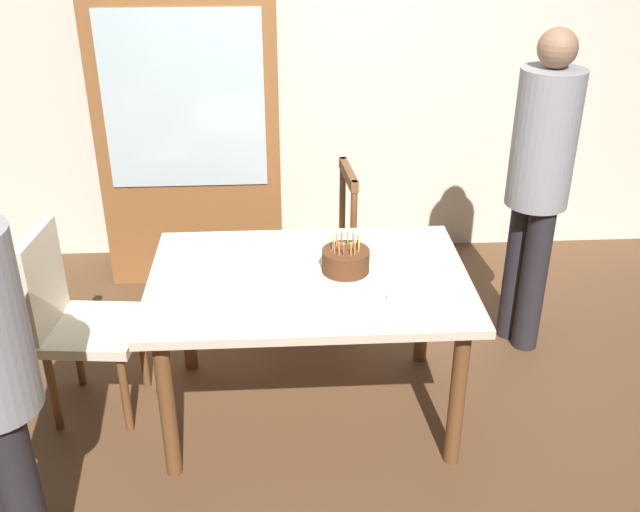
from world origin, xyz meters
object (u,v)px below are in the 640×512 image
plate_near_celebrant (217,303)px  china_cabinet (191,131)px  plate_near_guest (413,297)px  person_guest (539,176)px  dining_table (309,294)px  chair_spindle_back (318,252)px  plate_far_side (292,253)px  chair_upholstered (72,314)px  birthday_cake (346,262)px

plate_near_celebrant → china_cabinet: china_cabinet is taller
plate_near_guest → person_guest: bearing=45.2°
plate_near_celebrant → person_guest: (1.60, 0.78, 0.23)m
dining_table → chair_spindle_back: 0.85m
plate_far_side → plate_near_guest: same height
dining_table → chair_upholstered: bearing=175.0°
chair_upholstered → china_cabinet: (0.45, 1.46, 0.42)m
plate_far_side → china_cabinet: (-0.59, 1.33, 0.19)m
plate_near_celebrant → chair_upholstered: bearing=155.7°
plate_near_celebrant → chair_upholstered: chair_upholstered is taller
plate_near_guest → chair_upholstered: chair_upholstered is taller
chair_spindle_back → person_guest: person_guest is taller
plate_near_guest → chair_spindle_back: chair_spindle_back is taller
plate_near_celebrant → china_cabinet: size_ratio=0.12×
chair_spindle_back → chair_upholstered: bearing=-148.9°
chair_upholstered → chair_spindle_back: bearing=31.1°
birthday_cake → plate_far_side: birthday_cake is taller
chair_spindle_back → person_guest: (1.12, -0.26, 0.53)m
birthday_cake → chair_upholstered: (-1.28, 0.08, -0.28)m
plate_far_side → plate_near_guest: size_ratio=1.00×
person_guest → china_cabinet: china_cabinet is taller
birthday_cake → china_cabinet: 1.76m
plate_near_celebrant → plate_near_guest: (0.83, 0.00, 0.00)m
plate_far_side → china_cabinet: 1.47m
china_cabinet → dining_table: bearing=-66.9°
dining_table → plate_near_celebrant: (-0.40, -0.22, 0.10)m
china_cabinet → person_guest: bearing=-28.2°
birthday_cake → china_cabinet: china_cabinet is taller
dining_table → birthday_cake: 0.22m
plate_near_celebrant → person_guest: size_ratio=0.13×
plate_near_guest → chair_spindle_back: bearing=108.4°
birthday_cake → plate_near_celebrant: size_ratio=1.27×
plate_near_celebrant → china_cabinet: bearing=98.5°
chair_upholstered → person_guest: person_guest is taller
chair_upholstered → china_cabinet: 1.58m
dining_table → china_cabinet: china_cabinet is taller
dining_table → plate_near_celebrant: 0.47m
birthday_cake → chair_upholstered: size_ratio=0.29×
dining_table → plate_near_guest: size_ratio=6.56×
dining_table → plate_far_side: 0.26m
plate_near_celebrant → china_cabinet: 1.81m
dining_table → plate_near_guest: bearing=-27.3°
person_guest → plate_near_guest: bearing=-134.8°
birthday_cake → plate_far_side: bearing=139.2°
person_guest → china_cabinet: bearing=151.8°
chair_upholstered → china_cabinet: bearing=73.0°
dining_table → birthday_cake: birthday_cake is taller
plate_near_celebrant → plate_far_side: 0.55m
birthday_cake → chair_spindle_back: bearing=95.8°
chair_spindle_back → chair_upholstered: size_ratio=1.00×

